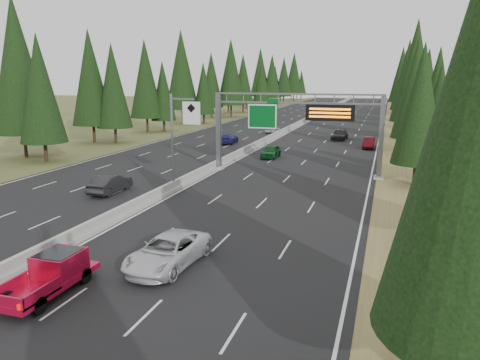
% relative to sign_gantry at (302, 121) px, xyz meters
% --- Properties ---
extents(road, '(32.00, 260.00, 0.08)m').
position_rel_sign_gantry_xyz_m(road, '(-8.92, 45.12, -5.23)').
color(road, black).
rests_on(road, ground).
extents(shoulder_right, '(3.60, 260.00, 0.06)m').
position_rel_sign_gantry_xyz_m(shoulder_right, '(8.88, 45.12, -5.24)').
color(shoulder_right, olive).
rests_on(shoulder_right, ground).
extents(shoulder_left, '(3.60, 260.00, 0.06)m').
position_rel_sign_gantry_xyz_m(shoulder_left, '(-26.72, 45.12, -5.24)').
color(shoulder_left, '#4B5528').
rests_on(shoulder_left, ground).
extents(median_barrier, '(0.70, 260.00, 0.85)m').
position_rel_sign_gantry_xyz_m(median_barrier, '(-8.92, 45.12, -4.85)').
color(median_barrier, '#959690').
rests_on(median_barrier, road).
extents(sign_gantry, '(16.75, 0.98, 7.80)m').
position_rel_sign_gantry_xyz_m(sign_gantry, '(0.00, 0.00, 0.00)').
color(sign_gantry, slate).
rests_on(sign_gantry, road).
extents(hov_sign_pole, '(2.80, 0.50, 8.00)m').
position_rel_sign_gantry_xyz_m(hov_sign_pole, '(-8.33, -9.92, -0.54)').
color(hov_sign_pole, slate).
rests_on(hov_sign_pole, road).
extents(tree_row_right, '(11.56, 240.52, 17.77)m').
position_rel_sign_gantry_xyz_m(tree_row_right, '(12.90, 35.63, 3.60)').
color(tree_row_right, black).
rests_on(tree_row_right, ground).
extents(tree_row_left, '(12.39, 241.46, 18.88)m').
position_rel_sign_gantry_xyz_m(tree_row_left, '(-31.05, 40.85, 4.00)').
color(tree_row_left, black).
rests_on(tree_row_left, ground).
extents(silver_minivan, '(3.00, 5.76, 1.55)m').
position_rel_sign_gantry_xyz_m(silver_minivan, '(-2.28, -24.46, -4.41)').
color(silver_minivan, silver).
rests_on(silver_minivan, road).
extents(red_pickup, '(1.82, 5.10, 1.66)m').
position_rel_sign_gantry_xyz_m(red_pickup, '(-5.85, -28.47, -4.27)').
color(red_pickup, black).
rests_on(red_pickup, road).
extents(car_ahead_green, '(1.78, 4.40, 1.50)m').
position_rel_sign_gantry_xyz_m(car_ahead_green, '(-5.17, 8.64, -4.44)').
color(car_ahead_green, '#114C1E').
rests_on(car_ahead_green, road).
extents(car_ahead_dkred, '(1.69, 4.46, 1.45)m').
position_rel_sign_gantry_xyz_m(car_ahead_dkred, '(5.58, 19.90, -4.46)').
color(car_ahead_dkred, '#550C12').
rests_on(car_ahead_dkred, road).
extents(car_ahead_dkgrey, '(2.36, 5.19, 1.47)m').
position_rel_sign_gantry_xyz_m(car_ahead_dkgrey, '(0.87, 27.60, -4.45)').
color(car_ahead_dkgrey, black).
rests_on(car_ahead_dkgrey, road).
extents(car_ahead_white, '(2.81, 5.71, 1.56)m').
position_rel_sign_gantry_xyz_m(car_ahead_white, '(-7.42, 60.34, -4.41)').
color(car_ahead_white, silver).
rests_on(car_ahead_white, road).
extents(car_ahead_far, '(2.10, 4.51, 1.50)m').
position_rel_sign_gantry_xyz_m(car_ahead_far, '(-7.07, 90.46, -4.44)').
color(car_ahead_far, black).
rests_on(car_ahead_far, road).
extents(car_onc_near, '(1.70, 4.65, 1.52)m').
position_rel_sign_gantry_xyz_m(car_onc_near, '(-13.61, -11.99, -4.43)').
color(car_onc_near, black).
rests_on(car_onc_near, road).
extents(car_onc_blue, '(2.33, 4.98, 1.40)m').
position_rel_sign_gantry_xyz_m(car_onc_blue, '(-13.84, 18.60, -4.49)').
color(car_onc_blue, navy).
rests_on(car_onc_blue, road).
extents(car_onc_white, '(1.96, 4.20, 1.39)m').
position_rel_sign_gantry_xyz_m(car_onc_white, '(-10.88, 32.91, -4.49)').
color(car_onc_white, beige).
rests_on(car_onc_white, road).
extents(car_onc_far, '(2.37, 5.03, 1.39)m').
position_rel_sign_gantry_xyz_m(car_onc_far, '(-23.38, 74.26, -4.49)').
color(car_onc_far, black).
rests_on(car_onc_far, road).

